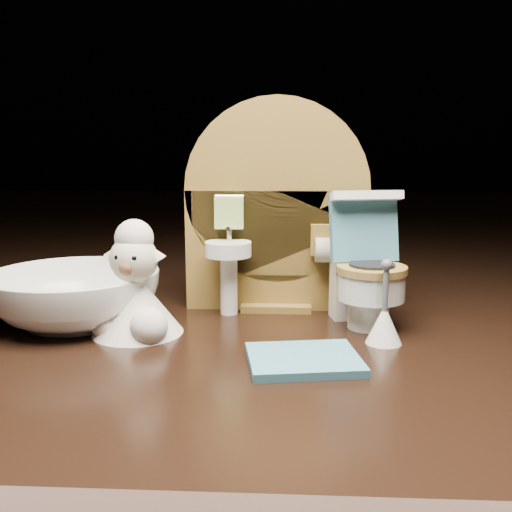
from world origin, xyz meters
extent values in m
cube|color=black|center=(0.00, 0.00, -0.05)|extent=(2.50, 2.50, 0.10)
cube|color=brown|center=(0.00, 0.07, 0.04)|extent=(0.13, 0.02, 0.09)
cylinder|color=brown|center=(0.00, 0.07, 0.09)|extent=(0.13, 0.02, 0.13)
cube|color=brown|center=(0.00, 0.07, 0.00)|extent=(0.05, 0.04, 0.01)
cylinder|color=white|center=(-0.03, 0.05, 0.02)|extent=(0.01, 0.01, 0.04)
cylinder|color=white|center=(-0.03, 0.04, 0.05)|extent=(0.03, 0.03, 0.01)
cylinder|color=silver|center=(-0.03, 0.05, 0.06)|extent=(0.00, 0.00, 0.01)
cube|color=#A4CD63|center=(-0.03, 0.05, 0.07)|extent=(0.02, 0.01, 0.02)
cube|color=brown|center=(0.04, 0.06, 0.05)|extent=(0.02, 0.01, 0.02)
cylinder|color=#C1B79B|center=(0.04, 0.05, 0.05)|extent=(0.02, 0.02, 0.02)
cylinder|color=white|center=(0.06, 0.02, 0.01)|extent=(0.03, 0.03, 0.02)
cylinder|color=white|center=(0.06, 0.02, 0.03)|extent=(0.04, 0.04, 0.02)
cylinder|color=olive|center=(0.06, 0.02, 0.04)|extent=(0.04, 0.04, 0.00)
cube|color=white|center=(0.06, 0.04, 0.03)|extent=(0.04, 0.02, 0.05)
cube|color=teal|center=(0.06, 0.03, 0.06)|extent=(0.05, 0.02, 0.04)
cube|color=white|center=(0.06, 0.03, 0.09)|extent=(0.05, 0.02, 0.01)
cylinder|color=#B0B838|center=(0.07, 0.04, 0.06)|extent=(0.01, 0.01, 0.01)
cube|color=teal|center=(0.02, -0.05, 0.00)|extent=(0.07, 0.06, 0.00)
cone|color=white|center=(0.07, -0.01, 0.01)|extent=(0.02, 0.02, 0.02)
cylinder|color=#59595B|center=(0.07, -0.01, 0.03)|extent=(0.00, 0.00, 0.03)
sphere|color=#59595B|center=(0.07, -0.01, 0.05)|extent=(0.01, 0.01, 0.01)
cone|color=silver|center=(-0.09, 0.00, 0.02)|extent=(0.06, 0.06, 0.04)
sphere|color=silver|center=(-0.08, -0.02, 0.01)|extent=(0.02, 0.02, 0.02)
sphere|color=silver|center=(-0.10, -0.01, 0.01)|extent=(0.02, 0.02, 0.02)
sphere|color=beige|center=(-0.09, 0.00, 0.05)|extent=(0.03, 0.03, 0.03)
sphere|color=#98673C|center=(-0.09, -0.01, 0.05)|extent=(0.01, 0.01, 0.01)
sphere|color=silver|center=(-0.09, 0.00, 0.06)|extent=(0.02, 0.02, 0.02)
cone|color=beige|center=(-0.10, 0.00, 0.05)|extent=(0.01, 0.01, 0.01)
cone|color=beige|center=(-0.07, 0.00, 0.05)|extent=(0.01, 0.01, 0.01)
sphere|color=black|center=(-0.09, -0.01, 0.05)|extent=(0.00, 0.00, 0.00)
sphere|color=black|center=(-0.08, -0.01, 0.05)|extent=(0.00, 0.00, 0.00)
imported|color=white|center=(-0.13, 0.02, 0.02)|extent=(0.11, 0.11, 0.04)
camera|label=1|loc=(0.01, -0.34, 0.11)|focal=40.00mm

